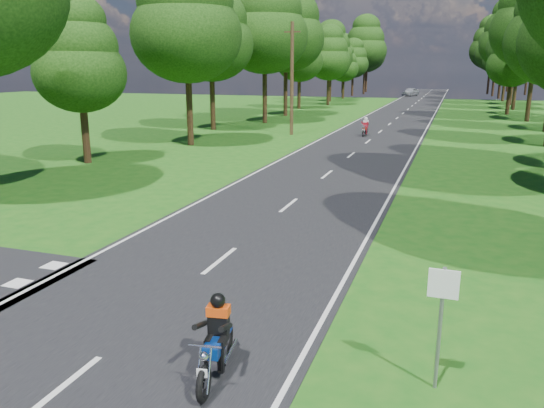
% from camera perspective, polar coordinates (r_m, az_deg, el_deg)
% --- Properties ---
extents(ground, '(160.00, 160.00, 0.00)m').
position_cam_1_polar(ground, '(12.18, -9.57, -9.21)').
color(ground, '#175513').
rests_on(ground, ground).
extents(main_road, '(7.00, 140.00, 0.02)m').
position_cam_1_polar(main_road, '(60.19, 13.92, 9.45)').
color(main_road, black).
rests_on(main_road, ground).
extents(road_markings, '(7.40, 140.00, 0.01)m').
position_cam_1_polar(road_markings, '(58.34, 13.60, 9.34)').
color(road_markings, silver).
rests_on(road_markings, main_road).
extents(treeline, '(40.00, 115.35, 14.78)m').
position_cam_1_polar(treeline, '(70.01, 16.38, 16.71)').
color(treeline, black).
rests_on(treeline, ground).
extents(telegraph_pole, '(1.20, 0.26, 8.00)m').
position_cam_1_polar(telegraph_pole, '(39.46, 2.15, 13.34)').
color(telegraph_pole, '#382616').
rests_on(telegraph_pole, ground).
extents(road_sign, '(0.45, 0.07, 2.00)m').
position_cam_1_polar(road_sign, '(8.49, 17.76, -10.69)').
color(road_sign, slate).
rests_on(road_sign, ground).
extents(rider_near_blue, '(0.79, 1.70, 1.36)m').
position_cam_1_polar(rider_near_blue, '(8.72, -6.09, -14.07)').
color(rider_near_blue, navy).
rests_on(rider_near_blue, main_road).
extents(rider_far_red, '(0.56, 1.63, 1.35)m').
position_cam_1_polar(rider_far_red, '(39.39, 10.00, 8.20)').
color(rider_far_red, '#B1260D').
rests_on(rider_far_red, main_road).
extents(distant_car, '(3.05, 4.59, 1.45)m').
position_cam_1_polar(distant_car, '(96.81, 14.68, 11.59)').
color(distant_car, silver).
rests_on(distant_car, main_road).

